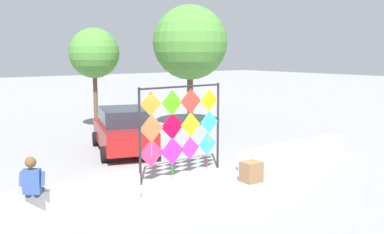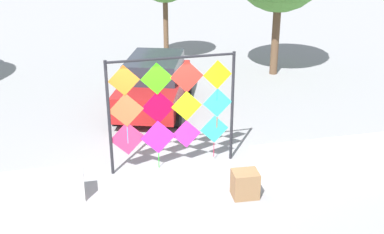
# 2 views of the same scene
# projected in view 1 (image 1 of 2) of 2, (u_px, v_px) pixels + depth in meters

# --- Properties ---
(ground) EXTENTS (120.00, 120.00, 0.00)m
(ground) POSITION_uv_depth(u_px,v_px,m) (187.00, 182.00, 12.44)
(ground) COLOR gray
(plaza_ledge_left) EXTENTS (4.80, 0.45, 0.67)m
(plaza_ledge_left) POSITION_uv_depth(u_px,v_px,m) (40.00, 205.00, 9.58)
(plaza_ledge_left) COLOR silver
(plaza_ledge_left) RESTS_ON ground
(plaza_ledge_right) EXTENTS (4.80, 0.45, 0.67)m
(plaza_ledge_right) POSITION_uv_depth(u_px,v_px,m) (295.00, 152.00, 14.70)
(plaza_ledge_right) COLOR silver
(plaza_ledge_right) RESTS_ON ground
(kite_display_rack) EXTENTS (2.97, 0.17, 2.71)m
(kite_display_rack) POSITION_uv_depth(u_px,v_px,m) (181.00, 124.00, 12.81)
(kite_display_rack) COLOR #232328
(kite_display_rack) RESTS_ON ground
(seated_vendor) EXTENTS (0.67, 0.73, 1.51)m
(seated_vendor) POSITION_uv_depth(u_px,v_px,m) (33.00, 184.00, 9.18)
(seated_vendor) COLOR navy
(seated_vendor) RESTS_ON ground
(parked_car) EXTENTS (3.03, 4.49, 1.61)m
(parked_car) POSITION_uv_depth(u_px,v_px,m) (123.00, 130.00, 16.14)
(parked_car) COLOR maroon
(parked_car) RESTS_ON ground
(cardboard_box_large) EXTENTS (0.57, 0.49, 0.58)m
(cardboard_box_large) POSITION_uv_depth(u_px,v_px,m) (251.00, 172.00, 12.41)
(cardboard_box_large) COLOR olive
(cardboard_box_large) RESTS_ON ground
(tree_broadleaf) EXTENTS (2.36, 2.36, 4.81)m
(tree_broadleaf) POSITION_uv_depth(u_px,v_px,m) (94.00, 54.00, 20.54)
(tree_broadleaf) COLOR brown
(tree_broadleaf) RESTS_ON ground
(tree_far_right) EXTENTS (3.52, 3.52, 5.89)m
(tree_far_right) POSITION_uv_depth(u_px,v_px,m) (191.00, 43.00, 20.56)
(tree_far_right) COLOR brown
(tree_far_right) RESTS_ON ground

